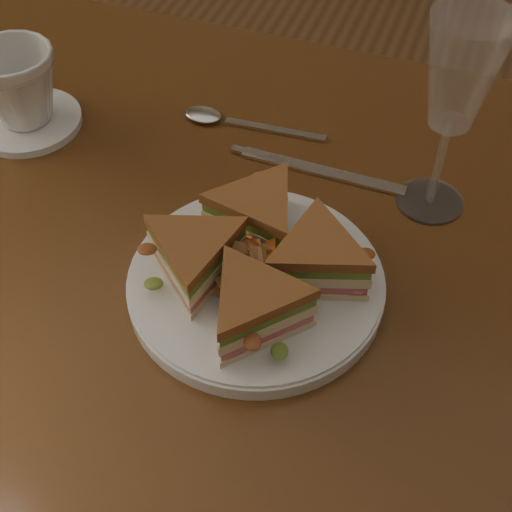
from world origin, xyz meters
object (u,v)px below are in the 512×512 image
at_px(plate, 256,284).
at_px(sandwich_wedges, 256,259).
at_px(coffee_cup, 18,86).
at_px(knife, 310,169).
at_px(saucer, 28,121).
at_px(spoon, 221,119).
at_px(table, 263,302).
at_px(wine_glass, 460,78).

bearing_deg(plate, sandwich_wedges, 180.00).
bearing_deg(coffee_cup, knife, 20.43).
xyz_separation_m(sandwich_wedges, saucer, (-0.36, 0.16, -0.04)).
xyz_separation_m(sandwich_wedges, coffee_cup, (-0.36, 0.16, 0.01)).
height_order(spoon, knife, spoon).
height_order(table, saucer, saucer).
bearing_deg(knife, table, -94.15).
distance_m(knife, wine_glass, 0.22).
bearing_deg(saucer, sandwich_wedges, -23.29).
relative_size(knife, wine_glass, 0.93).
relative_size(wine_glass, coffee_cup, 2.26).
bearing_deg(table, plate, -78.07).
xyz_separation_m(table, saucer, (-0.35, 0.10, 0.10)).
bearing_deg(wine_glass, sandwich_wedges, -127.73).
height_order(table, wine_glass, wine_glass).
bearing_deg(sandwich_wedges, coffee_cup, 156.71).
height_order(table, spoon, spoon).
height_order(wine_glass, coffee_cup, wine_glass).
bearing_deg(knife, spoon, 160.47).
height_order(saucer, coffee_cup, coffee_cup).
bearing_deg(table, knife, 84.69).
height_order(plate, saucer, plate).
height_order(plate, spoon, plate).
distance_m(spoon, coffee_cup, 0.25).
xyz_separation_m(sandwich_wedges, spoon, (-0.13, 0.24, -0.04)).
xyz_separation_m(saucer, coffee_cup, (0.00, 0.00, 0.05)).
distance_m(plate, knife, 0.19).
bearing_deg(wine_glass, plate, -127.73).
xyz_separation_m(plate, spoon, (-0.13, 0.24, -0.00)).
height_order(table, coffee_cup, coffee_cup).
bearing_deg(plate, spoon, 118.95).
distance_m(table, spoon, 0.24).
bearing_deg(sandwich_wedges, plate, 0.00).
height_order(sandwich_wedges, spoon, sandwich_wedges).
bearing_deg(table, sandwich_wedges, -78.07).
relative_size(spoon, coffee_cup, 1.80).
height_order(knife, saucer, saucer).
xyz_separation_m(spoon, knife, (0.13, -0.05, -0.00)).
bearing_deg(saucer, plate, -23.29).
distance_m(sandwich_wedges, coffee_cup, 0.39).
relative_size(spoon, knife, 0.86).
xyz_separation_m(table, spoon, (-0.12, 0.18, 0.10)).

